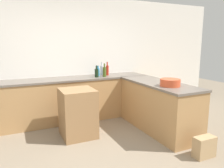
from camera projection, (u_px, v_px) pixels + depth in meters
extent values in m
plane|color=gray|center=(108.00, 157.00, 3.24)|extent=(14.00, 14.00, 0.00)
cube|color=white|center=(69.00, 57.00, 4.93)|extent=(8.00, 0.06, 2.70)
cube|color=tan|center=(74.00, 100.00, 4.79)|extent=(3.31, 0.63, 0.89)
cube|color=#6B6056|center=(74.00, 79.00, 4.70)|extent=(3.34, 0.66, 0.04)
cube|color=tan|center=(158.00, 107.00, 4.24)|extent=(0.66, 1.83, 0.89)
cube|color=#6B6056|center=(159.00, 83.00, 4.15)|extent=(0.69, 1.86, 0.04)
cube|color=#997047|center=(78.00, 113.00, 3.92)|extent=(0.59, 0.62, 0.87)
cylinder|color=#DB512D|center=(170.00, 83.00, 3.78)|extent=(0.35, 0.35, 0.13)
cylinder|color=silver|center=(102.00, 70.00, 5.11)|extent=(0.08, 0.08, 0.22)
cylinder|color=silver|center=(102.00, 64.00, 5.08)|extent=(0.04, 0.04, 0.08)
cylinder|color=red|center=(107.00, 70.00, 5.05)|extent=(0.07, 0.07, 0.22)
cylinder|color=red|center=(107.00, 64.00, 5.02)|extent=(0.03, 0.03, 0.09)
cylinder|color=#338CBF|center=(98.00, 72.00, 4.95)|extent=(0.08, 0.08, 0.17)
cylinder|color=#338CBF|center=(98.00, 67.00, 4.93)|extent=(0.03, 0.03, 0.07)
cylinder|color=#475B1E|center=(104.00, 72.00, 4.83)|extent=(0.08, 0.08, 0.21)
cylinder|color=#475B1E|center=(104.00, 65.00, 4.80)|extent=(0.03, 0.03, 0.08)
cylinder|color=black|center=(97.00, 73.00, 4.76)|extent=(0.08, 0.08, 0.18)
cylinder|color=black|center=(97.00, 67.00, 4.74)|extent=(0.04, 0.04, 0.07)
cube|color=tan|center=(204.00, 147.00, 3.23)|extent=(0.33, 0.17, 0.32)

